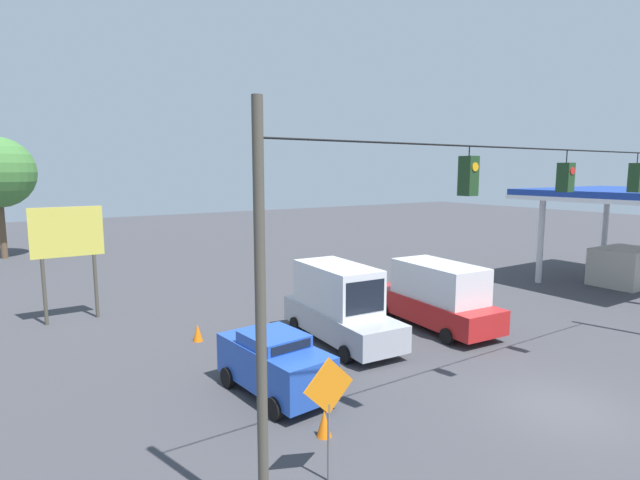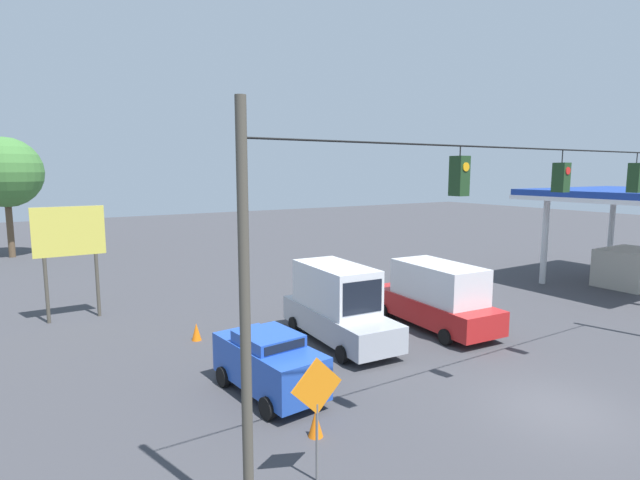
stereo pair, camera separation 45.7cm
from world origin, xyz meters
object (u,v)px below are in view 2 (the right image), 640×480
box_truck_silver_withflow_mid (337,304)px  gas_station (635,216)px  sedan_blue_parked_shoulder (269,362)px  tree_horizon_left (5,173)px  overhead_signal_span (557,238)px  box_truck_red_crossing_near (435,296)px  traffic_cone_third (246,369)px  traffic_cone_fifth (196,332)px  traffic_cone_fourth (224,349)px  traffic_cone_second (271,393)px  traffic_cone_nearest (316,423)px  work_zone_sign (317,396)px  roadside_billboard (69,240)px

box_truck_silver_withflow_mid → gas_station: 20.27m
sedan_blue_parked_shoulder → tree_horizon_left: bearing=-79.2°
overhead_signal_span → box_truck_red_crossing_near: size_ratio=2.90×
overhead_signal_span → box_truck_silver_withflow_mid: size_ratio=3.05×
traffic_cone_third → traffic_cone_fifth: same height
sedan_blue_parked_shoulder → traffic_cone_fourth: sedan_blue_parked_shoulder is taller
sedan_blue_parked_shoulder → traffic_cone_third: 1.49m
sedan_blue_parked_shoulder → gas_station: size_ratio=0.39×
overhead_signal_span → traffic_cone_second: overhead_signal_span is taller
box_truck_red_crossing_near → traffic_cone_fifth: size_ratio=9.25×
traffic_cone_nearest → box_truck_red_crossing_near: bearing=-151.9°
box_truck_red_crossing_near → sedan_blue_parked_shoulder: 9.28m
traffic_cone_fourth → traffic_cone_fifth: 2.45m
overhead_signal_span → gas_station: overhead_signal_span is taller
box_truck_silver_withflow_mid → work_zone_sign: box_truck_silver_withflow_mid is taller
sedan_blue_parked_shoulder → traffic_cone_fifth: sedan_blue_parked_shoulder is taller
overhead_signal_span → traffic_cone_third: bearing=-43.7°
traffic_cone_fourth → work_zone_sign: work_zone_sign is taller
sedan_blue_parked_shoulder → work_zone_sign: bearing=76.7°
traffic_cone_nearest → traffic_cone_third: size_ratio=1.00×
box_truck_silver_withflow_mid → traffic_cone_second: bearing=36.8°
traffic_cone_nearest → traffic_cone_fifth: same height
traffic_cone_fifth → tree_horizon_left: bearing=-77.5°
traffic_cone_fifth → roadside_billboard: size_ratio=0.14×
traffic_cone_second → traffic_cone_fifth: bearing=-89.9°
gas_station → sedan_blue_parked_shoulder: bearing=3.5°
box_truck_silver_withflow_mid → work_zone_sign: (5.56, 7.36, 0.49)m
traffic_cone_fourth → work_zone_sign: 8.20m
traffic_cone_third → traffic_cone_fifth: (0.12, -4.60, 0.00)m
traffic_cone_third → gas_station: 25.01m
box_truck_red_crossing_near → gas_station: gas_station is taller
box_truck_silver_withflow_mid → traffic_cone_second: size_ratio=8.79×
box_truck_red_crossing_near → traffic_cone_third: (9.23, 0.69, -1.05)m
traffic_cone_fifth → gas_station: (-24.83, 4.44, 3.80)m
traffic_cone_fourth → gas_station: bearing=175.4°
gas_station → traffic_cone_second: bearing=5.0°
sedan_blue_parked_shoulder → traffic_cone_fifth: (0.29, -5.94, -0.65)m
overhead_signal_span → sedan_blue_parked_shoulder: 9.10m
traffic_cone_third → traffic_cone_second: bearing=86.9°
gas_station → roadside_billboard: bearing=-19.7°
traffic_cone_nearest → traffic_cone_third: same height
traffic_cone_fifth → tree_horizon_left: size_ratio=0.08×
overhead_signal_span → sedan_blue_parked_shoulder: overhead_signal_span is taller
overhead_signal_span → traffic_cone_third: (6.66, -6.36, -4.59)m
traffic_cone_fourth → work_zone_sign: bearing=83.0°
overhead_signal_span → gas_station: (-18.06, -6.53, -0.79)m
gas_station → tree_horizon_left: (30.77, -31.28, 2.48)m
overhead_signal_span → gas_station: bearing=-160.1°
sedan_blue_parked_shoulder → traffic_cone_fourth: bearing=-88.5°
work_zone_sign → tree_horizon_left: size_ratio=0.30×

